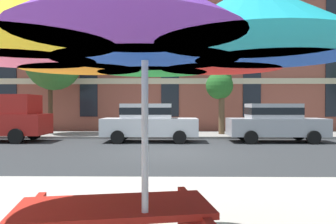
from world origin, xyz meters
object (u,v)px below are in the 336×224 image
(sedan_silver, at_px, (275,122))
(street_tree_middle, at_px, (220,85))
(sedan_white, at_px, (149,121))
(street_tree_left, at_px, (51,64))
(patio_umbrella, at_px, (145,37))

(sedan_silver, xyz_separation_m, street_tree_middle, (-2.11, 3.07, 1.89))
(sedan_white, relative_size, street_tree_middle, 1.17)
(street_tree_middle, bearing_deg, street_tree_left, 179.81)
(patio_umbrella, bearing_deg, street_tree_left, 112.49)
(sedan_silver, relative_size, street_tree_middle, 1.17)
(patio_umbrella, bearing_deg, sedan_silver, 68.61)
(sedan_white, bearing_deg, street_tree_left, 151.29)
(sedan_white, relative_size, sedan_silver, 1.00)
(sedan_silver, distance_m, patio_umbrella, 13.71)
(sedan_white, bearing_deg, patio_umbrella, -86.06)
(street_tree_middle, bearing_deg, patio_umbrella, -100.28)
(street_tree_left, height_order, patio_umbrella, street_tree_left)
(sedan_white, relative_size, street_tree_left, 0.78)
(street_tree_left, bearing_deg, street_tree_middle, -0.19)
(street_tree_middle, bearing_deg, sedan_white, -140.55)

